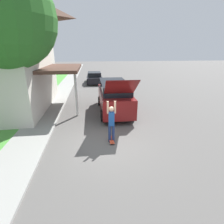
# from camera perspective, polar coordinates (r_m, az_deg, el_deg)

# --- Properties ---
(ground_plane) EXTENTS (120.00, 120.00, 0.00)m
(ground_plane) POSITION_cam_1_polar(r_m,az_deg,el_deg) (8.29, -1.89, -9.90)
(ground_plane) COLOR #54514F
(sidewalk) EXTENTS (1.80, 80.00, 0.10)m
(sidewalk) POSITION_cam_1_polar(r_m,az_deg,el_deg) (14.12, -18.85, 1.97)
(sidewalk) COLOR gray
(sidewalk) RESTS_ON ground_plane
(lawn_tree_near) EXTENTS (4.76, 4.76, 7.79)m
(lawn_tree_near) POSITION_cam_1_polar(r_m,az_deg,el_deg) (10.55, -31.42, 24.59)
(lawn_tree_near) COLOR brown
(lawn_tree_near) RESTS_ON lawn
(suv_parked) EXTENTS (2.06, 5.85, 2.73)m
(suv_parked) POSITION_cam_1_polar(r_m,az_deg,el_deg) (11.89, 0.71, 5.20)
(suv_parked) COLOR maroon
(suv_parked) RESTS_ON ground_plane
(car_down_street) EXTENTS (1.98, 4.40, 1.39)m
(car_down_street) POSITION_cam_1_polar(r_m,az_deg,el_deg) (23.14, -5.77, 11.08)
(car_down_street) COLOR black
(car_down_street) RESTS_ON ground_plane
(skateboarder) EXTENTS (0.41, 0.23, 1.98)m
(skateboarder) POSITION_cam_1_polar(r_m,az_deg,el_deg) (7.93, -0.18, -3.09)
(skateboarder) COLOR navy
(skateboarder) RESTS_ON ground_plane
(skateboard) EXTENTS (0.22, 0.78, 0.10)m
(skateboard) POSITION_cam_1_polar(r_m,az_deg,el_deg) (8.34, -0.20, -9.08)
(skateboard) COLOR #B73D23
(skateboard) RESTS_ON ground_plane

